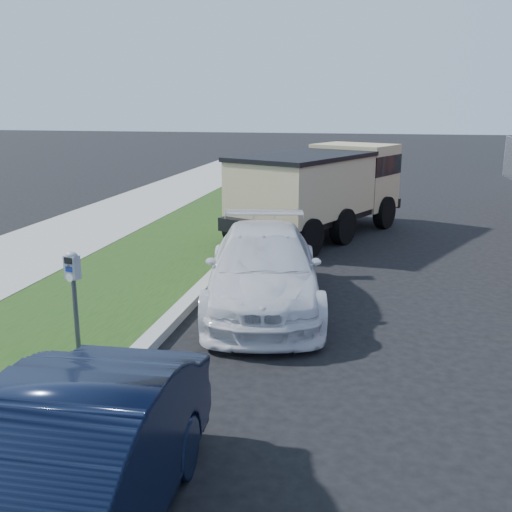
% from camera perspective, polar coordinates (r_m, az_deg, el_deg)
% --- Properties ---
extents(ground, '(120.00, 120.00, 0.00)m').
position_cam_1_polar(ground, '(8.40, 8.08, -8.79)').
color(ground, black).
rests_on(ground, ground).
extents(streetside, '(6.12, 50.00, 0.15)m').
position_cam_1_polar(streetside, '(11.86, -19.09, -2.16)').
color(streetside, gray).
rests_on(streetside, ground).
extents(parking_meter, '(0.21, 0.16, 1.37)m').
position_cam_1_polar(parking_meter, '(7.87, -17.02, -2.25)').
color(parking_meter, '#3F4247').
rests_on(parking_meter, ground).
extents(white_wagon, '(2.61, 4.71, 1.29)m').
position_cam_1_polar(white_wagon, '(9.85, 0.84, -1.15)').
color(white_wagon, silver).
rests_on(white_wagon, ground).
extents(navy_sedan, '(1.53, 3.89, 1.26)m').
position_cam_1_polar(navy_sedan, '(4.78, -18.24, -20.14)').
color(navy_sedan, black).
rests_on(navy_sedan, ground).
extents(dump_truck, '(4.16, 5.92, 2.19)m').
position_cam_1_polar(dump_truck, '(15.37, 6.38, 6.64)').
color(dump_truck, black).
rests_on(dump_truck, ground).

